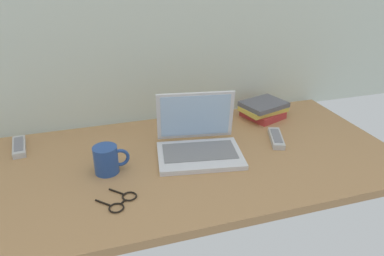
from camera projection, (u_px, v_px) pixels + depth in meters
name	position (u px, v px, depth m)	size (l,w,h in m)	color
desk	(185.00, 161.00, 1.33)	(1.60, 0.76, 0.03)	#A87A4C
laptop	(198.00, 141.00, 1.34)	(0.34, 0.30, 0.22)	silver
coffee_mug	(107.00, 159.00, 1.22)	(0.12, 0.08, 0.10)	#26478C
remote_control_near	(276.00, 138.00, 1.44)	(0.10, 0.17, 0.02)	#B7B7B7
remote_control_far	(19.00, 146.00, 1.38)	(0.06, 0.16, 0.02)	#B7B7B7
eyeglasses	(122.00, 201.00, 1.08)	(0.14, 0.14, 0.01)	black
book_stack	(263.00, 109.00, 1.64)	(0.22, 0.20, 0.07)	#B23333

